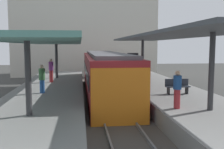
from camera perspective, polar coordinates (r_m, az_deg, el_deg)
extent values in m
plane|color=#383835|center=(16.06, -0.40, -7.38)|extent=(80.00, 80.00, 0.00)
cube|color=gray|center=(15.99, -14.13, -5.79)|extent=(4.40, 28.00, 1.00)
cube|color=gray|center=(16.80, 12.65, -5.18)|extent=(4.40, 28.00, 1.00)
cube|color=#4C4742|center=(16.04, -0.40, -7.03)|extent=(3.20, 28.00, 0.20)
cube|color=slate|center=(15.94, -2.99, -6.49)|extent=(0.08, 28.00, 0.14)
cube|color=slate|center=(16.09, 2.17, -6.37)|extent=(0.08, 28.00, 0.14)
cube|color=maroon|center=(19.32, -1.60, -0.13)|extent=(2.70, 15.42, 2.90)
cube|color=orange|center=(11.73, 1.88, -4.91)|extent=(2.65, 0.08, 2.60)
cube|color=black|center=(19.21, -5.68, 0.86)|extent=(0.04, 14.19, 0.76)
cube|color=black|center=(19.46, 2.42, 0.95)|extent=(0.04, 14.19, 0.76)
cube|color=#515156|center=(19.21, -1.61, 4.47)|extent=(2.16, 14.65, 0.20)
cylinder|color=#333335|center=(10.89, -17.64, -0.85)|extent=(0.24, 0.24, 2.95)
cylinder|color=#333335|center=(23.34, -11.88, 2.85)|extent=(0.24, 0.24, 2.95)
cube|color=slate|center=(17.05, -13.85, 6.90)|extent=(4.18, 21.00, 0.16)
cylinder|color=#333335|center=(12.03, 20.67, 0.56)|extent=(0.24, 0.24, 3.32)
cylinder|color=#333335|center=(23.90, 6.61, 3.46)|extent=(0.24, 0.24, 3.32)
cube|color=#3D4247|center=(17.82, 11.43, 8.10)|extent=(4.18, 21.00, 0.16)
cube|color=black|center=(15.56, 12.07, -3.44)|extent=(0.08, 0.32, 0.40)
cube|color=black|center=(15.95, 15.81, -3.30)|extent=(0.08, 0.32, 0.40)
cube|color=#2D333D|center=(15.72, 13.98, -2.54)|extent=(1.40, 0.40, 0.06)
cube|color=#2D333D|center=(15.85, 13.77, -1.63)|extent=(1.40, 0.06, 0.40)
cylinder|color=#262628|center=(21.66, 4.50, 1.72)|extent=(0.08, 0.08, 2.20)
cube|color=black|center=(21.61, 4.52, 4.24)|extent=(0.90, 0.06, 0.32)
cylinder|color=navy|center=(16.09, -14.83, -2.51)|extent=(0.28, 0.28, 0.78)
cylinder|color=#386B3D|center=(16.00, -14.90, 0.06)|extent=(0.36, 0.36, 0.67)
sphere|color=beige|center=(15.96, -14.94, 1.65)|extent=(0.22, 0.22, 0.22)
cylinder|color=maroon|center=(12.07, 13.85, -5.12)|extent=(0.28, 0.28, 0.86)
cylinder|color=navy|center=(11.95, 13.94, -1.67)|extent=(0.36, 0.36, 0.61)
sphere|color=tan|center=(11.90, 13.99, 0.30)|extent=(0.22, 0.22, 0.22)
cylinder|color=maroon|center=(20.82, -12.98, -0.36)|extent=(0.28, 0.28, 0.92)
cylinder|color=#7A337A|center=(20.75, -13.03, 1.80)|extent=(0.36, 0.36, 0.66)
sphere|color=beige|center=(20.72, -13.06, 3.01)|extent=(0.22, 0.22, 0.22)
cube|color=beige|center=(35.57, -5.80, 8.88)|extent=(18.00, 6.00, 11.00)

